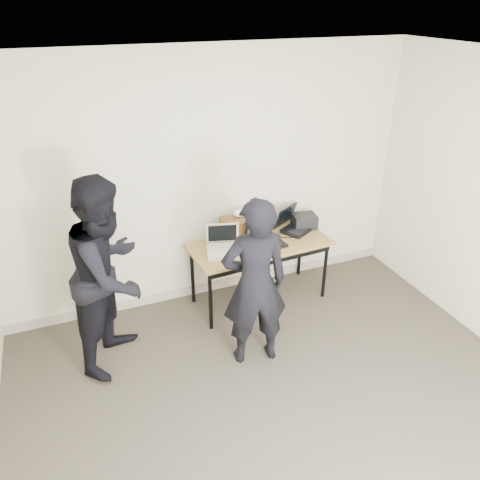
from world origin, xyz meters
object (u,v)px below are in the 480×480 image
laptop_center (265,238)px  person_typist (255,284)px  desk (260,248)px  laptop_right (293,225)px  laptop_beige (224,247)px  equipment_box (304,221)px  leather_satchel (237,227)px  person_observer (110,273)px

laptop_center → person_typist: person_typist is taller
person_typist → desk: bearing=-109.3°
desk → laptop_right: bearing=16.9°
laptop_beige → equipment_box: 1.08m
laptop_beige → person_typist: person_typist is taller
leather_satchel → person_observer: person_observer is taller
leather_satchel → person_observer: (-1.42, -0.56, 0.06)m
laptop_beige → laptop_right: laptop_beige is taller
equipment_box → person_observer: size_ratio=0.14×
laptop_center → laptop_right: 0.47m
leather_satchel → person_typist: (-0.25, -1.07, -0.02)m
equipment_box → person_observer: bearing=-166.7°
laptop_center → person_observer: size_ratio=0.22×
laptop_beige → leather_satchel: (0.25, 0.25, 0.07)m
equipment_box → person_typist: bearing=-135.6°
person_observer → laptop_center: bearing=-45.0°
equipment_box → desk: bearing=-163.0°
leather_satchel → person_typist: size_ratio=0.23×
laptop_right → laptop_beige: bearing=162.0°
desk → person_observer: size_ratio=0.85×
person_typist → leather_satchel: bearing=-95.3°
desk → laptop_right: laptop_right is taller
desk → laptop_beige: (-0.43, -0.03, 0.11)m
leather_satchel → person_observer: bearing=-150.6°
laptop_beige → laptop_right: 0.93m
equipment_box → person_typist: person_typist is taller
laptop_center → leather_satchel: size_ratio=1.04×
laptop_beige → leather_satchel: bearing=60.2°
desk → equipment_box: size_ratio=5.93×
desk → laptop_beige: laptop_beige is taller
laptop_right → person_typist: bearing=-162.4°
equipment_box → laptop_right: bearing=-175.1°
laptop_right → leather_satchel: bearing=145.2°
desk → laptop_beige: 0.44m
leather_satchel → equipment_box: leather_satchel is taller
person_observer → desk: bearing=-44.5°
laptop_center → leather_satchel: (-0.23, 0.23, 0.07)m
desk → laptop_center: laptop_center is taller
laptop_right → equipment_box: bearing=-25.8°
laptop_beige → laptop_center: 0.48m
desk → person_observer: bearing=-171.7°
laptop_right → leather_satchel: (-0.66, 0.05, 0.07)m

